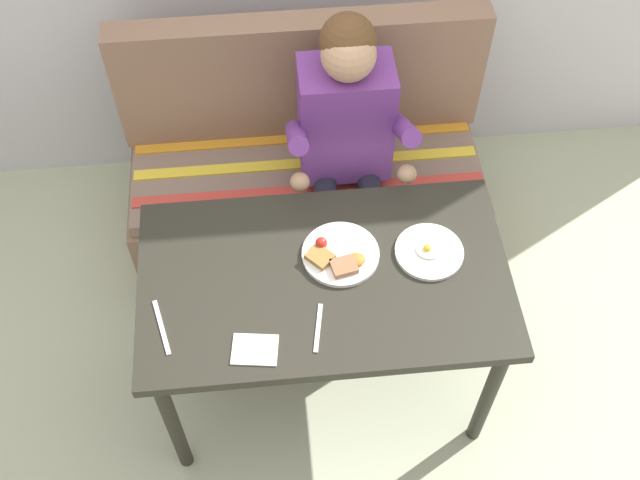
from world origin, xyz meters
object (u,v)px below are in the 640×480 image
Objects in this scene: couch at (306,177)px; fork at (318,328)px; napkin at (255,350)px; table at (324,289)px; person at (347,137)px; plate_breakfast at (339,255)px; knife at (162,327)px; plate_eggs at (429,252)px.

couch is 1.04m from fork.
couch is 10.42× the size of napkin.
person is (0.14, 0.59, 0.09)m from table.
person is 7.13× the size of fork.
napkin is (-0.24, -1.01, 0.40)m from couch.
couch is 1.19× the size of person.
couch reaches higher than plate_breakfast.
person is 0.92m from napkin.
couch is at bearing 76.88° from napkin.
table is 7.06× the size of fork.
couch is at bearing 94.47° from plate_breakfast.
knife is (-0.57, -0.21, -0.01)m from plate_breakfast.
table is 5.32× the size of plate_eggs.
napkin is at bearing -132.74° from plate_breakfast.
couch is 6.38× the size of plate_eggs.
plate_breakfast is 1.84× the size of napkin.
plate_eggs is at bearing -68.80° from person.
fork is (-0.39, -0.25, -0.01)m from plate_eggs.
plate_breakfast is at bearing 80.85° from fork.
table is 0.61m from person.
table is 0.21m from fork.
plate_eggs is (0.30, -0.01, -0.00)m from plate_breakfast.
person is 0.98m from knife.
napkin reaches higher than knife.
napkin reaches higher than table.
couch is 0.89m from plate_eggs.
couch is (0.00, 0.76, -0.32)m from table.
plate_breakfast is at bearing 5.90° from knife.
plate_breakfast is 0.30m from plate_eggs.
couch is 5.66× the size of plate_breakfast.
person is (0.14, -0.17, 0.41)m from couch.
person is 0.57m from plate_eggs.
plate_eggs reaches higher than napkin.
knife is (-0.87, -0.20, -0.01)m from plate_eggs.
couch reaches higher than knife.
napkin is (-0.29, -0.31, -0.01)m from plate_breakfast.
plate_eggs is at bearing -1.37° from knife.
couch is at bearing 116.29° from plate_eggs.
person reaches higher than knife.
fork is at bearing -109.86° from plate_breakfast.
napkin is at bearing -103.12° from couch.
knife is at bearing -167.21° from plate_eggs.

